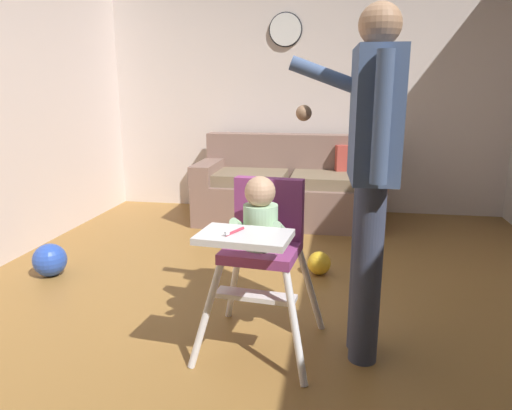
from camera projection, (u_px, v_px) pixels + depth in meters
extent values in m
cube|color=olive|center=(264.00, 333.00, 2.72)|extent=(5.86, 7.14, 0.10)
cube|color=silver|center=(305.00, 82.00, 5.06)|extent=(5.06, 0.06, 2.78)
cube|color=#806358|center=(289.00, 202.00, 4.80)|extent=(1.84, 0.84, 0.40)
cube|color=#806358|center=(293.00, 156.00, 5.02)|extent=(1.84, 0.22, 0.46)
cube|color=#806358|center=(210.00, 171.00, 4.87)|extent=(0.20, 0.84, 0.20)
cube|color=#806358|center=(374.00, 176.00, 4.59)|extent=(0.20, 0.84, 0.20)
cube|color=#7B6951|center=(251.00, 177.00, 4.76)|extent=(0.71, 0.60, 0.11)
cube|color=#7B6951|center=(328.00, 180.00, 4.63)|extent=(0.71, 0.60, 0.11)
cube|color=#B24238|center=(352.00, 162.00, 4.80)|extent=(0.35, 0.18, 0.34)
cylinder|color=white|center=(206.00, 316.00, 2.29)|extent=(0.18, 0.16, 0.52)
cylinder|color=white|center=(295.00, 328.00, 2.17)|extent=(0.16, 0.18, 0.52)
cylinder|color=white|center=(234.00, 281.00, 2.70)|extent=(0.16, 0.18, 0.52)
cylinder|color=white|center=(311.00, 290.00, 2.58)|extent=(0.18, 0.16, 0.52)
cube|color=#903B79|center=(261.00, 251.00, 2.37)|extent=(0.39, 0.39, 0.05)
cube|color=#903B79|center=(269.00, 208.00, 2.46)|extent=(0.37, 0.11, 0.32)
cube|color=white|center=(244.00, 237.00, 2.06)|extent=(0.42, 0.30, 0.03)
cube|color=white|center=(256.00, 296.00, 2.31)|extent=(0.41, 0.14, 0.02)
cylinder|color=#B1DFB1|center=(261.00, 227.00, 2.32)|extent=(0.19, 0.19, 0.22)
sphere|color=tan|center=(260.00, 192.00, 2.26)|extent=(0.15, 0.15, 0.15)
cylinder|color=#B1DFB1|center=(238.00, 225.00, 2.30)|extent=(0.06, 0.15, 0.10)
cylinder|color=#B1DFB1|center=(280.00, 228.00, 2.25)|extent=(0.06, 0.15, 0.10)
cylinder|color=#CC384C|center=(235.00, 231.00, 2.06)|extent=(0.06, 0.12, 0.01)
cube|color=white|center=(227.00, 233.00, 2.01)|extent=(0.02, 0.03, 0.02)
cylinder|color=#353C54|center=(364.00, 266.00, 2.38)|extent=(0.14, 0.14, 0.90)
cylinder|color=#353C54|center=(367.00, 275.00, 2.27)|extent=(0.14, 0.14, 0.90)
cube|color=#41557B|center=(375.00, 115.00, 2.14)|extent=(0.22, 0.41, 0.60)
sphere|color=#997051|center=(380.00, 24.00, 2.05)|extent=(0.19, 0.19, 0.19)
cylinder|color=#41557B|center=(337.00, 80.00, 2.30)|extent=(0.48, 0.09, 0.23)
sphere|color=#997051|center=(304.00, 113.00, 2.36)|extent=(0.08, 0.08, 0.08)
cylinder|color=#41557B|center=(382.00, 118.00, 1.91)|extent=(0.07, 0.07, 0.54)
sphere|color=gold|center=(319.00, 263.00, 3.44)|extent=(0.17, 0.17, 0.17)
sphere|color=#284CB7|center=(50.00, 260.00, 3.41)|extent=(0.24, 0.24, 0.24)
cylinder|color=white|center=(285.00, 30.00, 4.92)|extent=(0.33, 0.03, 0.33)
cylinder|color=black|center=(286.00, 30.00, 4.93)|extent=(0.35, 0.02, 0.35)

